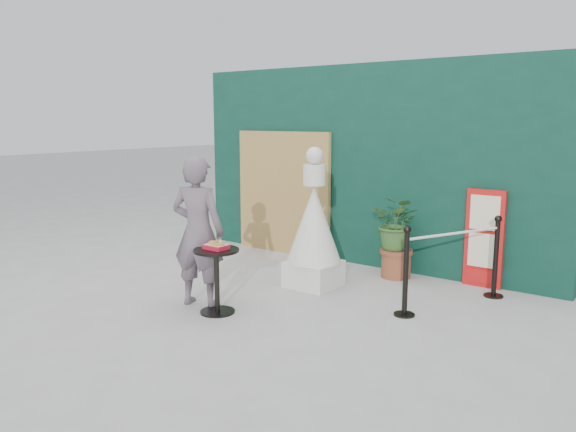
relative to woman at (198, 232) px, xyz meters
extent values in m
plane|color=#ADAAA5|center=(0.57, -0.20, -0.89)|extent=(60.00, 60.00, 0.00)
cube|color=#0A3024|center=(0.57, 2.95, 0.61)|extent=(6.00, 0.30, 3.00)
cube|color=tan|center=(-0.83, 2.74, 0.11)|extent=(1.80, 0.08, 2.00)
imported|color=#645661|center=(0.00, 0.00, 0.00)|extent=(0.75, 0.60, 1.79)
cube|color=red|center=(2.47, 2.76, -0.24)|extent=(0.50, 0.06, 1.30)
cube|color=beige|center=(2.47, 2.73, 0.11)|extent=(0.38, 0.02, 0.45)
cube|color=beige|center=(2.47, 2.73, -0.39)|extent=(0.38, 0.02, 0.45)
cube|color=red|center=(2.47, 2.73, -0.74)|extent=(0.38, 0.02, 0.18)
cube|color=beige|center=(0.67, 1.45, -0.72)|extent=(0.62, 0.62, 0.34)
cone|color=silver|center=(0.67, 1.45, -0.05)|extent=(0.72, 0.72, 1.01)
cylinder|color=white|center=(0.67, 1.45, 0.59)|extent=(0.29, 0.29, 0.27)
sphere|color=white|center=(0.67, 1.45, 0.84)|extent=(0.23, 0.23, 0.23)
cylinder|color=black|center=(0.36, -0.08, -0.88)|extent=(0.40, 0.40, 0.02)
cylinder|color=black|center=(0.36, -0.08, -0.53)|extent=(0.06, 0.06, 0.72)
cylinder|color=black|center=(0.36, -0.08, -0.16)|extent=(0.52, 0.52, 0.03)
cube|color=red|center=(0.36, -0.08, -0.12)|extent=(0.26, 0.19, 0.05)
cube|color=#EF441F|center=(0.36, -0.08, -0.09)|extent=(0.24, 0.17, 0.00)
cube|color=#E0B052|center=(0.32, -0.07, -0.08)|extent=(0.15, 0.14, 0.02)
cube|color=gold|center=(0.41, -0.10, -0.08)|extent=(0.13, 0.13, 0.02)
cone|color=yellow|center=(0.38, -0.03, -0.06)|extent=(0.06, 0.06, 0.06)
cylinder|color=brown|center=(1.36, 2.49, -0.72)|extent=(0.41, 0.41, 0.34)
cylinder|color=brown|center=(1.36, 2.49, -0.52)|extent=(0.46, 0.46, 0.06)
imported|color=#335B27|center=(1.36, 2.49, -0.12)|extent=(0.68, 0.59, 0.75)
cylinder|color=black|center=(2.13, 1.12, -0.88)|extent=(0.24, 0.24, 0.02)
cylinder|color=black|center=(2.13, 1.12, -0.41)|extent=(0.06, 0.06, 0.96)
sphere|color=black|center=(2.13, 1.12, 0.10)|extent=(0.09, 0.09, 0.09)
cylinder|color=black|center=(2.73, 2.42, -0.88)|extent=(0.24, 0.24, 0.02)
cylinder|color=black|center=(2.73, 2.42, -0.41)|extent=(0.06, 0.06, 0.96)
sphere|color=black|center=(2.73, 2.42, 0.10)|extent=(0.09, 0.09, 0.09)
cylinder|color=silver|center=(2.43, 1.77, -0.01)|extent=(0.63, 1.31, 0.03)
camera|label=1|loc=(4.71, -4.54, 1.31)|focal=35.00mm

